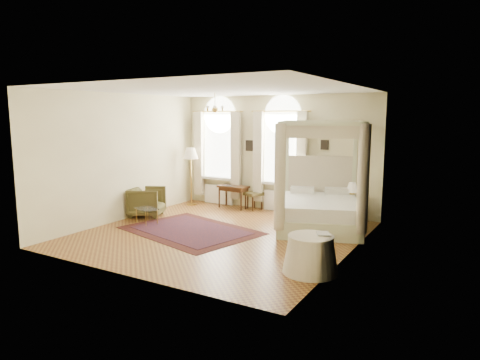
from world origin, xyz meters
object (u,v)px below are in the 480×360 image
object	(u,v)px
floor_lamp	(191,156)
side_table	(311,254)
armchair	(147,202)
writing_desk	(233,189)
stool	(254,195)
coffee_table	(147,210)
nightstand	(355,211)
canopy_bed	(320,205)

from	to	relation	value
floor_lamp	side_table	distance (m)	6.48
armchair	floor_lamp	size ratio (longest dim) A/B	0.50
writing_desk	floor_lamp	size ratio (longest dim) A/B	0.52
stool	armchair	size ratio (longest dim) A/B	0.67
armchair	coffee_table	distance (m)	0.81
coffee_table	side_table	size ratio (longest dim) A/B	0.69
nightstand	coffee_table	size ratio (longest dim) A/B	0.84
nightstand	canopy_bed	bearing A→B (deg)	-118.53
armchair	side_table	distance (m)	5.69
canopy_bed	coffee_table	bearing A→B (deg)	-156.62
nightstand	armchair	distance (m)	5.55
side_table	nightstand	bearing A→B (deg)	94.37
armchair	coffee_table	size ratio (longest dim) A/B	1.31
floor_lamp	stool	bearing A→B (deg)	10.08
armchair	coffee_table	bearing A→B (deg)	-162.90
armchair	writing_desk	bearing A→B (deg)	-60.02
nightstand	armchair	size ratio (longest dim) A/B	0.65
stool	armchair	distance (m)	3.05
writing_desk	coffee_table	xyz separation A→B (m)	(-0.97, -2.70, -0.22)
canopy_bed	side_table	xyz separation A→B (m)	(0.88, -2.90, -0.27)
canopy_bed	side_table	distance (m)	3.05
canopy_bed	floor_lamp	xyz separation A→B (m)	(-4.37, 0.71, 0.91)
armchair	nightstand	bearing A→B (deg)	-91.21
floor_lamp	writing_desk	bearing A→B (deg)	11.05
canopy_bed	writing_desk	distance (m)	3.17
stool	side_table	distance (m)	5.14
floor_lamp	coffee_table	bearing A→B (deg)	-80.97
armchair	coffee_table	xyz separation A→B (m)	(0.53, -0.60, -0.05)
writing_desk	floor_lamp	xyz separation A→B (m)	(-1.35, -0.26, 0.93)
canopy_bed	armchair	world-z (taller)	canopy_bed
floor_lamp	canopy_bed	bearing A→B (deg)	-9.17
nightstand	side_table	bearing A→B (deg)	-85.63
stool	writing_desk	bearing A→B (deg)	-172.01
writing_desk	canopy_bed	bearing A→B (deg)	-17.82
canopy_bed	side_table	bearing A→B (deg)	-73.15
floor_lamp	side_table	size ratio (longest dim) A/B	1.80
nightstand	writing_desk	xyz separation A→B (m)	(-3.60, -0.09, 0.29)
canopy_bed	nightstand	world-z (taller)	canopy_bed
writing_desk	side_table	bearing A→B (deg)	-44.82
writing_desk	coffee_table	size ratio (longest dim) A/B	1.37
side_table	canopy_bed	bearing A→B (deg)	106.85
canopy_bed	coffee_table	size ratio (longest dim) A/B	4.30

